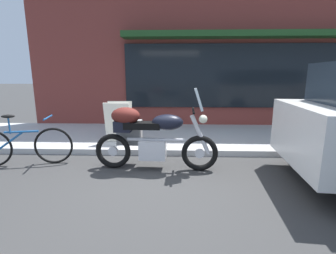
% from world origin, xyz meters
% --- Properties ---
extents(ground_plane, '(80.00, 80.00, 0.00)m').
position_xyz_m(ground_plane, '(0.00, 0.00, 0.00)').
color(ground_plane, '#353535').
extents(touring_motorcycle, '(2.09, 0.72, 1.38)m').
position_xyz_m(touring_motorcycle, '(-0.17, 0.65, 0.60)').
color(touring_motorcycle, black).
rests_on(touring_motorcycle, ground_plane).
extents(parked_bicycle, '(1.65, 0.53, 0.92)m').
position_xyz_m(parked_bicycle, '(-2.40, 0.72, 0.37)').
color(parked_bicycle, black).
rests_on(parked_bicycle, ground_plane).
extents(sandwich_board_sign, '(0.55, 0.40, 0.89)m').
position_xyz_m(sandwich_board_sign, '(-0.98, 1.95, 0.57)').
color(sandwich_board_sign, silver).
rests_on(sandwich_board_sign, sidewalk_curb).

